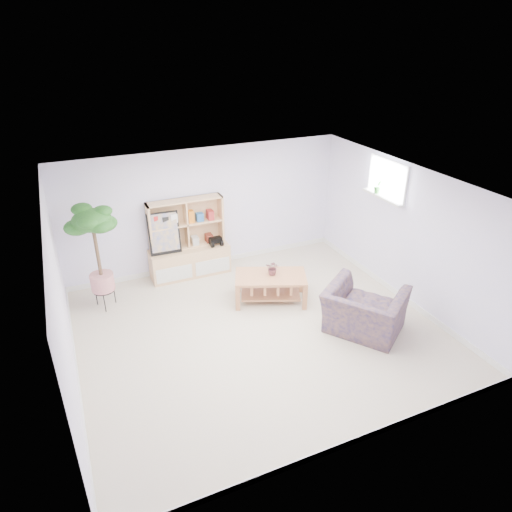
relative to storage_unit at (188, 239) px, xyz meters
name	(u,v)px	position (x,y,z in m)	size (l,w,h in m)	color
floor	(258,330)	(0.45, -2.24, -0.76)	(5.50, 5.00, 0.01)	#CAB490
ceiling	(258,187)	(0.45, -2.24, 1.64)	(5.50, 5.00, 0.01)	white
walls	(258,264)	(0.45, -2.24, 0.44)	(5.51, 5.01, 2.40)	white
baseboard	(258,328)	(0.45, -2.24, -0.71)	(5.50, 5.00, 0.10)	white
window	(388,179)	(3.18, -1.64, 1.24)	(0.10, 0.98, 0.68)	silver
window_sill	(383,197)	(3.12, -1.64, 0.92)	(0.14, 1.00, 0.04)	white
storage_unit	(188,239)	(0.00, 0.00, 0.00)	(1.52, 0.51, 1.52)	tan
poster	(164,233)	(-0.45, -0.03, 0.21)	(0.57, 0.13, 0.80)	yellow
toy_truck	(215,241)	(0.51, -0.08, -0.10)	(0.34, 0.23, 0.18)	black
coffee_table	(270,288)	(1.02, -1.50, -0.51)	(1.22, 0.67, 0.50)	#A86B43
table_plant	(273,268)	(1.07, -1.49, -0.13)	(0.24, 0.20, 0.26)	#1F5420
floor_tree	(98,259)	(-1.68, -0.53, 0.17)	(0.69, 0.69, 1.86)	#1B5220
armchair	(364,308)	(1.97, -2.92, -0.33)	(1.16, 1.01, 0.86)	#15174B
sill_plant	(378,187)	(3.12, -1.47, 1.06)	(0.13, 0.11, 0.24)	#1B5220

